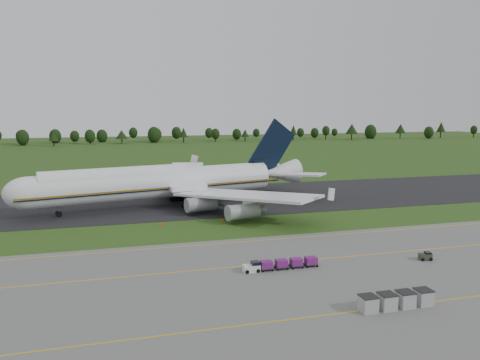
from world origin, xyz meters
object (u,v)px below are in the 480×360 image
object	(u,v)px
aircraft	(164,182)
edge_markers	(192,223)
baggage_train	(280,264)
uld_row	(396,300)
utility_cart	(425,257)

from	to	relation	value
aircraft	edge_markers	xyz separation A→B (m)	(3.47, -18.38, -5.45)
baggage_train	uld_row	world-z (taller)	uld_row
utility_cart	uld_row	bearing A→B (deg)	-135.62
aircraft	utility_cart	distance (m)	60.35
baggage_train	edge_markers	world-z (taller)	baggage_train
aircraft	edge_markers	world-z (taller)	aircraft
baggage_train	edge_markers	distance (m)	30.39
utility_cart	edge_markers	bearing A→B (deg)	134.18
aircraft	edge_markers	distance (m)	19.48
utility_cart	edge_markers	world-z (taller)	utility_cart
aircraft	baggage_train	size ratio (longest dim) A/B	6.47
baggage_train	uld_row	xyz separation A→B (m)	(8.41, -15.82, 0.21)
aircraft	uld_row	size ratio (longest dim) A/B	7.88
uld_row	aircraft	bearing A→B (deg)	107.19
edge_markers	uld_row	bearing A→B (deg)	-70.28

